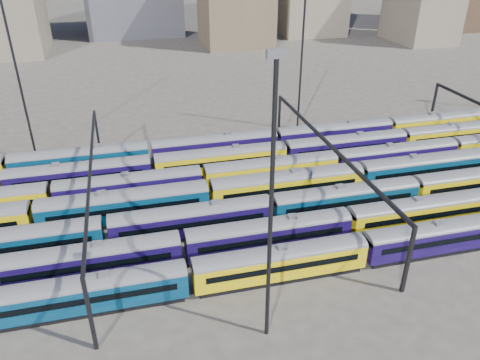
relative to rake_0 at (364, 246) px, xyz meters
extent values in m
plane|color=#433C38|center=(-8.06, 15.00, -2.43)|extent=(500.00, 500.00, 0.00)
cube|color=black|center=(-28.42, 0.00, -2.11)|extent=(17.43, 2.26, 0.64)
cube|color=#042A46|center=(-28.42, 0.00, -0.46)|extent=(18.35, 2.66, 2.66)
cylinder|color=#4C4C51|center=(-28.42, 0.00, 0.87)|extent=(18.35, 2.66, 2.66)
cube|color=black|center=(-28.42, -1.35, -0.14)|extent=(16.14, 0.06, 0.69)
cube|color=black|center=(-28.42, 1.35, -0.14)|extent=(16.14, 0.06, 0.69)
cube|color=slate|center=(-28.42, 0.00, 1.58)|extent=(0.92, 0.83, 0.32)
cube|color=black|center=(-9.47, 0.00, -2.11)|extent=(17.43, 2.26, 0.64)
cube|color=#C3A607|center=(-9.47, 0.00, -0.46)|extent=(18.35, 2.66, 2.66)
cylinder|color=#4C4C51|center=(-9.47, 0.00, 0.87)|extent=(18.35, 2.66, 2.66)
cube|color=black|center=(-9.47, -1.35, -0.14)|extent=(16.14, 0.06, 0.69)
cube|color=black|center=(-9.47, 1.35, -0.14)|extent=(16.14, 0.06, 0.69)
cube|color=slate|center=(-9.47, 0.00, 1.58)|extent=(0.92, 0.83, 0.32)
cube|color=black|center=(9.47, 0.00, -2.11)|extent=(17.43, 2.26, 0.64)
cube|color=#0F0733|center=(9.47, 0.00, -0.46)|extent=(18.35, 2.66, 2.66)
cylinder|color=#4C4C51|center=(9.47, 0.00, 0.87)|extent=(18.35, 2.66, 2.66)
cube|color=black|center=(9.47, -1.35, -0.14)|extent=(16.14, 0.06, 0.69)
cube|color=black|center=(9.47, 1.35, -0.14)|extent=(16.14, 0.06, 0.69)
cube|color=slate|center=(9.47, 0.00, 1.58)|extent=(0.92, 0.83, 0.32)
cube|color=black|center=(-28.65, 5.00, -2.10)|extent=(17.93, 2.33, 0.66)
cube|color=#0F0733|center=(-28.65, 5.00, -0.40)|extent=(18.87, 2.74, 2.74)
cylinder|color=#4C4C51|center=(-28.65, 5.00, 0.97)|extent=(18.87, 2.74, 2.74)
cube|color=black|center=(-28.65, 3.61, -0.07)|extent=(16.61, 0.06, 0.71)
cube|color=black|center=(-28.65, 6.39, -0.07)|extent=(16.61, 0.06, 0.71)
cube|color=slate|center=(-28.65, 5.00, 1.69)|extent=(0.94, 0.85, 0.33)
cube|color=black|center=(-9.18, 5.00, -2.10)|extent=(17.93, 2.33, 0.66)
cube|color=#0F0733|center=(-9.18, 5.00, -0.40)|extent=(18.87, 2.74, 2.74)
cylinder|color=#4C4C51|center=(-9.18, 5.00, 0.97)|extent=(18.87, 2.74, 2.74)
cube|color=black|center=(-9.18, 3.61, -0.07)|extent=(16.61, 0.06, 0.71)
cube|color=black|center=(-9.18, 6.39, -0.07)|extent=(16.61, 0.06, 0.71)
cube|color=slate|center=(-9.18, 5.00, 1.69)|extent=(0.94, 0.85, 0.33)
cube|color=black|center=(10.29, 5.00, -2.10)|extent=(17.93, 2.33, 0.66)
cube|color=#C3A607|center=(10.29, 5.00, -0.40)|extent=(18.87, 2.74, 2.74)
cylinder|color=#4C4C51|center=(10.29, 5.00, 0.97)|extent=(18.87, 2.74, 2.74)
cube|color=black|center=(10.29, 3.61, -0.07)|extent=(16.61, 0.06, 0.71)
cube|color=black|center=(10.29, 6.39, -0.07)|extent=(16.61, 0.06, 0.71)
cube|color=slate|center=(10.29, 5.00, 1.69)|extent=(0.94, 0.85, 0.33)
cube|color=black|center=(-36.89, 10.00, -2.10)|extent=(18.17, 2.36, 0.67)
cube|color=#042A46|center=(-36.89, 10.00, -0.38)|extent=(19.12, 2.77, 2.77)
cylinder|color=#4C4C51|center=(-36.89, 10.00, 1.01)|extent=(19.12, 2.77, 2.77)
cube|color=black|center=(-36.89, 8.59, -0.04)|extent=(16.83, 0.06, 0.72)
cube|color=black|center=(-36.89, 11.41, -0.04)|extent=(16.83, 0.06, 0.72)
cube|color=slate|center=(-36.89, 10.00, 1.75)|extent=(0.96, 0.86, 0.33)
cube|color=black|center=(-17.17, 10.00, -2.10)|extent=(18.17, 2.36, 0.67)
cube|color=#0F0733|center=(-17.17, 10.00, -0.38)|extent=(19.12, 2.77, 2.77)
cylinder|color=#4C4C51|center=(-17.17, 10.00, 1.01)|extent=(19.12, 2.77, 2.77)
cube|color=black|center=(-17.17, 8.59, -0.04)|extent=(16.83, 0.06, 0.72)
cube|color=black|center=(-17.17, 11.41, -0.04)|extent=(16.83, 0.06, 0.72)
cube|color=slate|center=(-17.17, 10.00, 1.75)|extent=(0.96, 0.86, 0.33)
cube|color=black|center=(2.55, 10.00, -2.10)|extent=(18.17, 2.36, 0.67)
cube|color=#042A46|center=(2.55, 10.00, -0.38)|extent=(19.12, 2.77, 2.77)
cylinder|color=#4C4C51|center=(2.55, 10.00, 1.01)|extent=(19.12, 2.77, 2.77)
cube|color=black|center=(2.55, 8.59, -0.04)|extent=(16.83, 0.06, 0.72)
cube|color=black|center=(2.55, 11.41, -0.04)|extent=(16.83, 0.06, 0.72)
cube|color=slate|center=(2.55, 10.00, 1.75)|extent=(0.96, 0.86, 0.33)
cube|color=black|center=(22.27, 10.00, -2.10)|extent=(18.17, 2.36, 0.67)
cube|color=#C3A607|center=(22.27, 10.00, -0.38)|extent=(19.12, 2.77, 2.77)
cylinder|color=#4C4C51|center=(22.27, 10.00, 1.01)|extent=(19.12, 2.77, 2.77)
cube|color=black|center=(22.27, 11.41, -0.04)|extent=(16.83, 0.06, 0.72)
cube|color=black|center=(-24.73, 15.00, -2.07)|extent=(19.60, 2.54, 0.72)
cube|color=#042A46|center=(-24.73, 15.00, -0.21)|extent=(20.63, 2.99, 2.99)
cylinder|color=#4C4C51|center=(-24.73, 15.00, 1.28)|extent=(20.63, 2.99, 2.99)
cube|color=black|center=(-24.73, 13.48, 0.14)|extent=(18.15, 0.06, 0.77)
cube|color=black|center=(-24.73, 16.52, 0.14)|extent=(18.15, 0.06, 0.77)
cube|color=slate|center=(-24.73, 15.00, 2.08)|extent=(1.03, 0.93, 0.36)
cube|color=black|center=(-3.50, 15.00, -2.07)|extent=(19.60, 2.54, 0.72)
cube|color=#C3A607|center=(-3.50, 15.00, -0.21)|extent=(20.63, 2.99, 2.99)
cylinder|color=#4C4C51|center=(-3.50, 15.00, 1.28)|extent=(20.63, 2.99, 2.99)
cube|color=black|center=(-3.50, 13.48, 0.14)|extent=(18.15, 0.06, 0.77)
cube|color=black|center=(-3.50, 16.52, 0.14)|extent=(18.15, 0.06, 0.77)
cube|color=slate|center=(-3.50, 15.00, 2.08)|extent=(1.03, 0.93, 0.36)
cube|color=black|center=(17.73, 15.00, -2.07)|extent=(19.60, 2.54, 0.72)
cube|color=#042A46|center=(17.73, 15.00, -0.21)|extent=(20.63, 2.99, 2.99)
cylinder|color=#4C4C51|center=(17.73, 15.00, 1.28)|extent=(20.63, 2.99, 2.99)
cube|color=black|center=(17.73, 13.48, 0.14)|extent=(18.15, 0.06, 0.77)
cube|color=black|center=(17.73, 16.52, 0.14)|extent=(18.15, 0.06, 0.77)
cube|color=slate|center=(17.73, 15.00, 2.08)|extent=(1.03, 0.93, 0.36)
cube|color=black|center=(-23.96, 20.00, -2.10)|extent=(18.23, 2.36, 0.67)
cube|color=#0F0733|center=(-23.96, 20.00, -0.37)|extent=(19.19, 2.78, 2.78)
cylinder|color=#4C4C51|center=(-23.96, 20.00, 1.02)|extent=(19.19, 2.78, 2.78)
cube|color=black|center=(-23.96, 18.59, -0.04)|extent=(16.88, 0.06, 0.72)
cube|color=black|center=(-23.96, 21.41, -0.04)|extent=(16.88, 0.06, 0.72)
cube|color=slate|center=(-23.96, 20.00, 1.76)|extent=(0.96, 0.86, 0.34)
cube|color=black|center=(-4.17, 20.00, -2.10)|extent=(18.23, 2.36, 0.67)
cube|color=#C3A607|center=(-4.17, 20.00, -0.37)|extent=(19.19, 2.78, 2.78)
cylinder|color=#4C4C51|center=(-4.17, 20.00, 1.02)|extent=(19.19, 2.78, 2.78)
cube|color=black|center=(-4.17, 18.59, -0.04)|extent=(16.88, 0.06, 0.72)
cube|color=black|center=(-4.17, 21.41, -0.04)|extent=(16.88, 0.06, 0.72)
cube|color=slate|center=(-4.17, 20.00, 1.76)|extent=(0.96, 0.86, 0.34)
cube|color=black|center=(15.61, 20.00, -2.10)|extent=(18.23, 2.36, 0.67)
cube|color=#0F0733|center=(15.61, 20.00, -0.37)|extent=(19.19, 2.78, 2.78)
cylinder|color=#4C4C51|center=(15.61, 20.00, 1.02)|extent=(19.19, 2.78, 2.78)
cube|color=black|center=(15.61, 18.59, -0.04)|extent=(16.88, 0.06, 0.72)
cube|color=black|center=(15.61, 21.41, -0.04)|extent=(16.88, 0.06, 0.72)
cube|color=slate|center=(15.61, 20.00, 1.76)|extent=(0.96, 0.86, 0.34)
cube|color=black|center=(-30.55, 25.00, -2.09)|extent=(18.57, 2.41, 0.68)
cube|color=#0F0733|center=(-30.55, 25.00, -0.33)|extent=(19.55, 2.83, 2.83)
cylinder|color=#4C4C51|center=(-30.55, 25.00, 1.09)|extent=(19.55, 2.83, 2.83)
cube|color=black|center=(-30.55, 23.56, 0.01)|extent=(17.20, 0.06, 0.73)
cube|color=black|center=(-30.55, 26.44, 0.01)|extent=(17.20, 0.06, 0.73)
cube|color=slate|center=(-30.55, 25.00, 1.84)|extent=(0.98, 0.88, 0.34)
cube|color=black|center=(-10.41, 25.00, -2.09)|extent=(18.57, 2.41, 0.68)
cube|color=#C3A607|center=(-10.41, 25.00, -0.33)|extent=(19.55, 2.83, 2.83)
cylinder|color=#4C4C51|center=(-10.41, 25.00, 1.09)|extent=(19.55, 2.83, 2.83)
cube|color=black|center=(-10.41, 23.56, 0.01)|extent=(17.20, 0.06, 0.73)
cube|color=black|center=(-10.41, 26.44, 0.01)|extent=(17.20, 0.06, 0.73)
cube|color=slate|center=(-10.41, 25.00, 1.84)|extent=(0.98, 0.88, 0.34)
cube|color=black|center=(9.74, 25.00, -2.09)|extent=(18.57, 2.41, 0.68)
cube|color=#0F0733|center=(9.74, 25.00, -0.33)|extent=(19.55, 2.83, 2.83)
cylinder|color=#4C4C51|center=(9.74, 25.00, 1.09)|extent=(19.55, 2.83, 2.83)
cube|color=black|center=(9.74, 23.56, 0.01)|extent=(17.20, 0.06, 0.73)
cube|color=black|center=(9.74, 26.44, 0.01)|extent=(17.20, 0.06, 0.73)
cube|color=slate|center=(9.74, 25.00, 1.84)|extent=(0.98, 0.88, 0.34)
cube|color=black|center=(29.89, 25.00, -2.09)|extent=(18.57, 2.41, 0.68)
cube|color=#C3A607|center=(29.89, 25.00, -0.33)|extent=(19.55, 2.83, 2.83)
cylinder|color=#4C4C51|center=(29.89, 25.00, 1.09)|extent=(19.55, 2.83, 2.83)
cube|color=black|center=(29.89, 23.56, 0.01)|extent=(17.20, 0.06, 0.73)
cube|color=black|center=(29.89, 26.44, 0.01)|extent=(17.20, 0.06, 0.73)
cube|color=slate|center=(29.89, 25.00, 1.84)|extent=(0.98, 0.88, 0.34)
cube|color=black|center=(-30.65, 30.00, -2.09)|extent=(18.76, 2.43, 0.69)
cube|color=#042A46|center=(-30.65, 30.00, -0.31)|extent=(19.75, 2.86, 2.86)
cylinder|color=#4C4C51|center=(-30.65, 30.00, 1.12)|extent=(19.75, 2.86, 2.86)
cube|color=black|center=(-30.65, 28.55, 0.03)|extent=(17.38, 0.06, 0.74)
cube|color=black|center=(-30.65, 31.45, 0.03)|extent=(17.38, 0.06, 0.74)
cube|color=slate|center=(-30.65, 30.00, 1.89)|extent=(0.99, 0.89, 0.35)
cube|color=black|center=(-10.30, 30.00, -2.09)|extent=(18.76, 2.43, 0.69)
cube|color=#0F0733|center=(-10.30, 30.00, -0.31)|extent=(19.75, 2.86, 2.86)
cylinder|color=#4C4C51|center=(-10.30, 30.00, 1.12)|extent=(19.75, 2.86, 2.86)
cube|color=black|center=(-10.30, 28.55, 0.03)|extent=(17.38, 0.06, 0.74)
cube|color=black|center=(-10.30, 31.45, 0.03)|extent=(17.38, 0.06, 0.74)
cube|color=slate|center=(-10.30, 30.00, 1.89)|extent=(0.99, 0.89, 0.35)
cube|color=black|center=(10.05, 30.00, -2.09)|extent=(18.76, 2.43, 0.69)
cube|color=#0F0733|center=(10.05, 30.00, -0.31)|extent=(19.75, 2.86, 2.86)
cylinder|color=#4C4C51|center=(10.05, 30.00, 1.12)|extent=(19.75, 2.86, 2.86)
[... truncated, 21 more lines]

